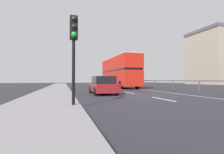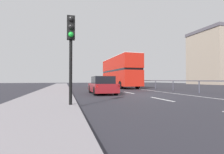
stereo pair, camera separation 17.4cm
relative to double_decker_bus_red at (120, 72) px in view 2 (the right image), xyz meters
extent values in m
cube|color=#2A2930|center=(-2.34, -11.60, -2.40)|extent=(73.51, 120.00, 0.10)
cube|color=gray|center=(-8.62, -11.60, -2.28)|extent=(2.93, 80.00, 0.14)
cube|color=silver|center=(-2.34, -14.44, -2.35)|extent=(0.16, 2.34, 0.01)
cube|color=silver|center=(-2.34, -9.45, -2.35)|extent=(0.16, 2.34, 0.01)
cube|color=silver|center=(-2.34, -4.45, -2.35)|extent=(0.16, 2.34, 0.01)
cube|color=silver|center=(-2.34, 0.54, -2.35)|extent=(0.16, 2.34, 0.01)
cube|color=silver|center=(-2.34, 5.54, -2.35)|extent=(0.16, 2.34, 0.01)
cube|color=silver|center=(-2.34, 10.53, -2.35)|extent=(0.16, 2.34, 0.01)
cube|color=silver|center=(-2.34, 15.53, -2.35)|extent=(0.16, 2.34, 0.01)
cube|color=silver|center=(0.90, -2.60, -2.35)|extent=(0.12, 46.00, 0.01)
cube|color=#4B4A5A|center=(3.31, -2.60, -1.33)|extent=(0.08, 42.00, 0.08)
cylinder|color=#4B4A5A|center=(3.31, -11.35, -1.84)|extent=(0.10, 0.10, 1.02)
cylinder|color=#4B4A5A|center=(3.31, -7.85, -1.84)|extent=(0.10, 0.10, 1.02)
cylinder|color=#4B4A5A|center=(3.31, -4.35, -1.84)|extent=(0.10, 0.10, 1.02)
cylinder|color=#4B4A5A|center=(3.31, -0.85, -1.84)|extent=(0.10, 0.10, 1.02)
cylinder|color=#4B4A5A|center=(3.31, 2.65, -1.84)|extent=(0.10, 0.10, 1.02)
cylinder|color=#4B4A5A|center=(3.31, 6.15, -1.84)|extent=(0.10, 0.10, 1.02)
cylinder|color=#4B4A5A|center=(3.31, 9.65, -1.84)|extent=(0.10, 0.10, 1.02)
cylinder|color=#4B4A5A|center=(3.31, 13.15, -1.84)|extent=(0.10, 0.10, 1.02)
cylinder|color=#4B4A5A|center=(3.31, 16.65, -1.84)|extent=(0.10, 0.10, 1.02)
cube|color=red|center=(0.00, -0.01, -1.02)|extent=(2.72, 10.33, 1.95)
cube|color=black|center=(0.00, -0.01, 0.07)|extent=(2.73, 9.92, 0.24)
cube|color=red|center=(0.00, -0.01, 1.07)|extent=(2.72, 10.33, 1.75)
cube|color=silver|center=(0.00, -0.01, 2.00)|extent=(2.66, 10.13, 0.10)
cube|color=black|center=(-0.12, 5.11, -0.93)|extent=(2.22, 0.09, 1.37)
cube|color=yellow|center=(-0.12, 5.11, 1.51)|extent=(1.48, 0.08, 0.28)
cylinder|color=black|center=(-1.22, 3.70, -1.85)|extent=(0.30, 1.01, 1.00)
cylinder|color=black|center=(1.05, 3.76, -1.85)|extent=(0.30, 1.01, 1.00)
cylinder|color=black|center=(-1.05, -3.57, -1.85)|extent=(0.30, 1.01, 1.00)
cylinder|color=black|center=(1.22, -3.52, -1.85)|extent=(0.30, 1.01, 1.00)
cube|color=maroon|center=(-4.80, -9.89, -1.85)|extent=(1.79, 4.09, 0.64)
cube|color=black|center=(-4.81, -10.10, -1.25)|extent=(1.55, 2.26, 0.56)
cube|color=red|center=(-5.60, -11.88, -1.69)|extent=(0.16, 0.06, 0.12)
cube|color=red|center=(-4.08, -11.91, -1.69)|extent=(0.16, 0.06, 0.12)
cylinder|color=black|center=(-5.56, -8.55, -2.03)|extent=(0.21, 0.64, 0.64)
cylinder|color=black|center=(-4.00, -8.58, -2.03)|extent=(0.21, 0.64, 0.64)
cylinder|color=black|center=(-5.60, -11.21, -2.03)|extent=(0.21, 0.64, 0.64)
cylinder|color=black|center=(-4.05, -11.24, -2.03)|extent=(0.21, 0.64, 0.64)
cylinder|color=black|center=(-7.44, -16.16, -0.50)|extent=(0.12, 0.12, 3.43)
cube|color=black|center=(-7.44, -16.16, 0.77)|extent=(0.30, 0.30, 0.90)
sphere|color=black|center=(-7.44, -16.33, 1.07)|extent=(0.20, 0.20, 0.20)
sphere|color=black|center=(-7.44, -16.33, 0.77)|extent=(0.20, 0.20, 0.20)
sphere|color=green|center=(-7.44, -16.33, 0.47)|extent=(0.20, 0.20, 0.20)
camera|label=1|loc=(-7.80, -22.65, -1.27)|focal=26.29mm
camera|label=2|loc=(-7.64, -22.70, -1.27)|focal=26.29mm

